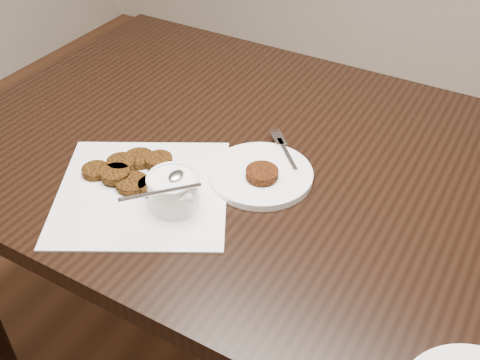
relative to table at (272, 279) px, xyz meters
name	(u,v)px	position (x,y,z in m)	size (l,w,h in m)	color
table	(272,279)	(0.00, 0.00, 0.00)	(1.44, 0.93, 0.75)	black
napkin	(143,191)	(-0.18, -0.23, 0.38)	(0.32, 0.32, 0.00)	white
sauce_ramekin	(172,177)	(-0.10, -0.23, 0.45)	(0.13, 0.13, 0.13)	white
patty_cluster	(130,170)	(-0.23, -0.20, 0.39)	(0.21, 0.21, 0.02)	#5F340C
plate_with_patty	(261,172)	(0.00, -0.08, 0.39)	(0.21, 0.21, 0.03)	white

